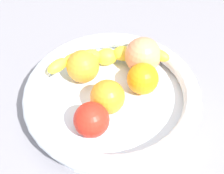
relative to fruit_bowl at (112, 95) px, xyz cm
name	(u,v)px	position (x,y,z in cm)	size (l,w,h in cm)	color
kitchen_counter	(112,109)	(0.00, 0.00, -4.49)	(120.00, 120.00, 3.00)	gray
fruit_bowl	(112,95)	(0.00, 0.00, 0.00)	(33.79, 33.79, 5.77)	silver
banana_draped_left	(107,57)	(7.58, -3.70, 2.44)	(13.15, 23.27, 5.42)	yellow
orange_front	(83,66)	(7.49, 2.08, 2.78)	(6.60, 6.60, 6.60)	orange
orange_mid_left	(108,97)	(-1.77, 2.09, 2.71)	(6.44, 6.44, 6.44)	orange
orange_mid_right	(143,79)	(-1.47, -6.09, 2.59)	(6.20, 6.20, 6.20)	orange
tomato_red	(92,120)	(-4.50, 7.03, 2.61)	(6.26, 6.26, 6.26)	red
peach_blush	(143,55)	(3.31, -9.61, 3.24)	(7.51, 7.51, 7.51)	#EE9161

